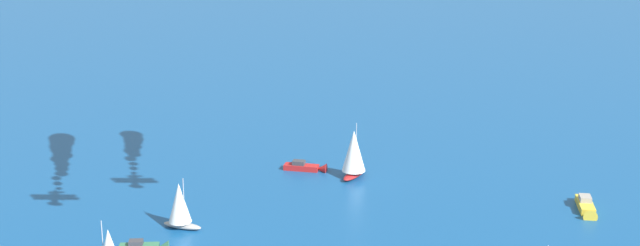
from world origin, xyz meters
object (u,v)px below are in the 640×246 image
(sailboat_far_stbd, at_px, (354,153))
(sailboat_offshore, at_px, (180,205))
(motorboat_mid_cluster, at_px, (307,167))
(motorboat_outer_ring_b, at_px, (586,207))

(sailboat_far_stbd, distance_m, sailboat_offshore, 40.26)
(sailboat_far_stbd, height_order, motorboat_mid_cluster, sailboat_far_stbd)
(sailboat_offshore, relative_size, motorboat_mid_cluster, 1.01)
(sailboat_far_stbd, distance_m, motorboat_outer_ring_b, 45.55)
(sailboat_far_stbd, height_order, motorboat_outer_ring_b, sailboat_far_stbd)
(sailboat_offshore, bearing_deg, sailboat_far_stbd, -144.48)
(sailboat_far_stbd, bearing_deg, sailboat_offshore, 35.52)
(sailboat_far_stbd, relative_size, sailboat_offshore, 1.21)
(sailboat_far_stbd, xyz_separation_m, sailboat_offshore, (32.76, 23.38, -0.89))
(sailboat_far_stbd, bearing_deg, motorboat_outer_ring_b, 152.04)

